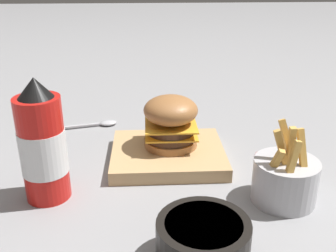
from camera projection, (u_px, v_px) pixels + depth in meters
ground_plane at (177, 160)px, 0.80m from camera, size 6.00×6.00×0.00m
serving_board at (168, 155)px, 0.79m from camera, size 0.22×0.19×0.03m
burger at (171, 121)px, 0.78m from camera, size 0.11×0.11×0.10m
ketchup_bottle at (43, 146)px, 0.64m from camera, size 0.08×0.08×0.21m
fries_basket at (285, 179)px, 0.65m from camera, size 0.11×0.11×0.14m
side_bowl at (203, 241)px, 0.52m from camera, size 0.12×0.12×0.06m
spoon at (98, 124)px, 0.95m from camera, size 0.16×0.05×0.01m
ketchup_puddle at (269, 155)px, 0.81m from camera, size 0.06×0.06×0.00m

